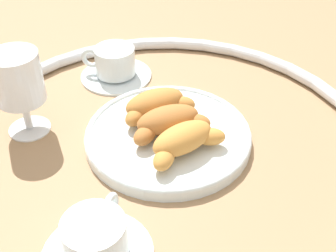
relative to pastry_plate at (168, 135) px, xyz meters
The scene contains 9 objects.
ground_plane 0.02m from the pastry_plate, 17.66° to the left, with size 2.20×2.20×0.00m, color #997551.
table_chrome_rim 0.02m from the pastry_plate, 17.66° to the left, with size 0.67×0.67×0.02m, color silver.
pastry_plate is the anchor object (origin of this frame).
croissant_large 0.06m from the pastry_plate, 117.90° to the right, with size 0.12×0.10×0.04m.
croissant_small 0.03m from the pastry_plate, 58.68° to the left, with size 0.12×0.11×0.04m.
croissant_extra 0.06m from the pastry_plate, 62.75° to the left, with size 0.13×0.09×0.04m.
coffee_cup_near 0.22m from the pastry_plate, 115.27° to the right, with size 0.14×0.14×0.06m.
coffee_cup_far 0.23m from the pastry_plate, 15.48° to the left, with size 0.14×0.14×0.06m.
juice_glass_left 0.24m from the pastry_plate, 60.48° to the right, with size 0.08×0.08×0.14m.
Camera 1 is at (0.41, 0.32, 0.45)m, focal length 46.96 mm.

